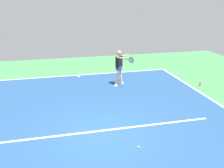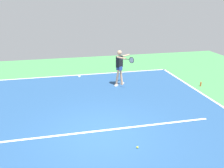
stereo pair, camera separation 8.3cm
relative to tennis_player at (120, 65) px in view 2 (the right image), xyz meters
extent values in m
plane|color=#428E4C|center=(1.85, 4.56, -1.06)|extent=(22.77, 22.77, 0.00)
cube|color=navy|center=(1.85, 4.56, -1.06)|extent=(10.73, 13.78, 0.00)
cube|color=white|center=(1.85, -2.28, -1.06)|extent=(10.73, 0.10, 0.01)
cube|color=white|center=(1.85, 4.40, -1.06)|extent=(8.05, 0.10, 0.01)
cube|color=white|center=(1.85, -2.08, -1.06)|extent=(0.10, 0.30, 0.01)
cylinder|color=tan|center=(-0.10, -0.11, -0.64)|extent=(0.23, 0.27, 0.86)
cube|color=white|center=(-0.16, -0.15, -1.02)|extent=(0.26, 0.22, 0.07)
cylinder|color=tan|center=(0.15, 0.06, -0.64)|extent=(0.23, 0.27, 0.86)
cube|color=white|center=(0.21, 0.09, -1.02)|extent=(0.26, 0.22, 0.07)
cube|color=#2D4799|center=(0.03, -0.03, -0.16)|extent=(0.32, 0.30, 0.20)
cube|color=black|center=(0.03, -0.03, 0.18)|extent=(0.38, 0.34, 0.56)
sphere|color=tan|center=(0.03, -0.03, 0.64)|extent=(0.23, 0.23, 0.23)
cylinder|color=tan|center=(-0.35, -0.27, 0.42)|extent=(0.51, 0.37, 0.08)
cylinder|color=tan|center=(0.01, 0.30, 0.45)|extent=(0.37, 0.51, 0.08)
cylinder|color=black|center=(-0.20, 0.63, 0.45)|extent=(0.15, 0.20, 0.03)
torus|color=black|center=(-0.33, 0.83, 0.45)|extent=(0.18, 0.26, 0.29)
cylinder|color=silver|center=(-0.33, 0.83, 0.45)|extent=(0.14, 0.21, 0.25)
sphere|color=yellow|center=(0.95, 5.69, -1.03)|extent=(0.07, 0.07, 0.07)
cylinder|color=#D84C1E|center=(-3.97, 1.06, -0.95)|extent=(0.07, 0.07, 0.22)
camera|label=1|loc=(3.28, 11.97, 3.27)|focal=41.03mm
camera|label=2|loc=(3.20, 11.99, 3.27)|focal=41.03mm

